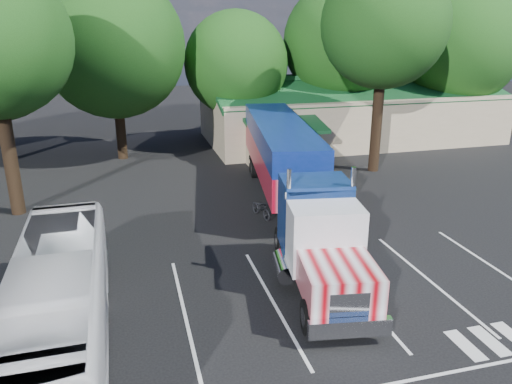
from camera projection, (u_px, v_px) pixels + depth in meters
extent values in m
plane|color=black|center=(237.00, 237.00, 23.56)|extent=(120.00, 120.00, 0.00)
cube|color=tan|center=(349.00, 116.00, 42.78)|extent=(24.00, 11.00, 4.00)
cube|color=#154A24|center=(364.00, 90.00, 39.78)|extent=(24.20, 6.25, 2.10)
cube|color=#154A24|center=(339.00, 83.00, 44.17)|extent=(24.20, 6.25, 2.10)
cube|color=tan|center=(280.00, 143.00, 35.82)|extent=(5.00, 2.50, 2.80)
cube|color=#154A24|center=(286.00, 126.00, 34.14)|extent=(5.40, 3.19, 0.80)
cylinder|color=black|center=(7.00, 133.00, 36.04)|extent=(0.70, 0.70, 4.00)
cylinder|color=black|center=(121.00, 130.00, 36.47)|extent=(0.70, 0.70, 4.30)
sphere|color=#173F12|center=(113.00, 46.00, 34.56)|extent=(10.00, 10.00, 10.00)
cylinder|color=black|center=(237.00, 125.00, 39.96)|extent=(0.70, 0.70, 3.60)
sphere|color=#173F12|center=(236.00, 63.00, 38.41)|extent=(8.00, 8.00, 8.00)
cylinder|color=black|center=(338.00, 113.00, 42.45)|extent=(0.70, 0.70, 4.50)
sphere|color=#173F12|center=(342.00, 42.00, 40.56)|extent=(9.60, 9.60, 9.60)
cylinder|color=black|center=(449.00, 114.00, 43.88)|extent=(0.70, 0.70, 3.90)
sphere|color=#173F12|center=(458.00, 45.00, 41.99)|extent=(10.40, 10.40, 10.40)
cylinder|color=black|center=(10.00, 158.00, 25.53)|extent=(0.70, 0.70, 6.00)
cylinder|color=black|center=(377.00, 123.00, 33.08)|extent=(0.70, 0.70, 6.50)
sphere|color=#173F12|center=(384.00, 24.00, 31.06)|extent=(8.00, 8.00, 8.00)
cube|color=black|center=(321.00, 266.00, 19.05)|extent=(2.17, 7.45, 0.26)
cube|color=white|center=(350.00, 328.00, 15.36)|extent=(2.64, 0.66, 0.58)
cube|color=white|center=(349.00, 306.00, 15.36)|extent=(1.27, 0.32, 0.95)
cube|color=silver|center=(339.00, 281.00, 16.43)|extent=(2.78, 2.87, 1.21)
cube|color=silver|center=(325.00, 238.00, 18.21)|extent=(2.86, 2.07, 2.42)
cube|color=black|center=(330.00, 232.00, 17.39)|extent=(2.41, 0.45, 1.05)
cube|color=white|center=(321.00, 194.00, 18.61)|extent=(2.72, 0.52, 0.26)
cube|color=navy|center=(314.00, 213.00, 19.92)|extent=(2.92, 2.49, 2.84)
cylinder|color=white|center=(288.00, 215.00, 18.79)|extent=(0.22, 0.22, 3.58)
cylinder|color=white|center=(351.00, 212.00, 19.03)|extent=(0.22, 0.22, 3.58)
cylinder|color=white|center=(284.00, 266.00, 19.00)|extent=(0.95, 1.77, 0.69)
cylinder|color=white|center=(356.00, 263.00, 19.29)|extent=(0.95, 1.77, 0.69)
cube|color=silver|center=(280.00, 157.00, 28.58)|extent=(4.77, 13.74, 1.58)
cube|color=navy|center=(280.00, 133.00, 28.12)|extent=(4.77, 13.74, 1.26)
cube|color=black|center=(269.00, 160.00, 33.18)|extent=(1.81, 3.84, 0.37)
cube|color=black|center=(282.00, 220.00, 23.65)|extent=(0.14, 0.14, 1.47)
cube|color=black|center=(312.00, 218.00, 23.79)|extent=(0.14, 0.14, 1.47)
cube|color=white|center=(265.00, 157.00, 35.60)|extent=(2.52, 0.51, 0.13)
cylinder|color=black|center=(309.00, 317.00, 16.13)|extent=(0.54, 1.20, 1.16)
cylinder|color=black|center=(375.00, 313.00, 16.35)|extent=(0.54, 1.20, 1.16)
cylinder|color=black|center=(285.00, 252.00, 20.69)|extent=(0.54, 1.20, 1.16)
cylinder|color=black|center=(337.00, 249.00, 20.91)|extent=(0.54, 1.20, 1.16)
cylinder|color=black|center=(280.00, 240.00, 21.78)|extent=(0.54, 1.20, 1.16)
cylinder|color=black|center=(330.00, 238.00, 22.00)|extent=(0.54, 1.20, 1.16)
cylinder|color=black|center=(254.00, 169.00, 32.38)|extent=(0.54, 1.20, 1.16)
cylinder|color=black|center=(288.00, 168.00, 32.60)|extent=(0.54, 1.20, 1.16)
cylinder|color=black|center=(252.00, 164.00, 33.57)|extent=(0.54, 1.20, 1.16)
cylinder|color=black|center=(285.00, 163.00, 33.79)|extent=(0.54, 1.20, 1.16)
imported|color=black|center=(310.00, 240.00, 21.17)|extent=(0.41, 0.63, 1.71)
imported|color=black|center=(261.00, 208.00, 25.83)|extent=(1.04, 1.91, 0.95)
imported|color=silver|center=(58.00, 305.00, 14.94)|extent=(2.85, 11.39, 3.16)
imported|color=#9A9CA1|center=(279.00, 147.00, 37.71)|extent=(4.33, 2.62, 1.35)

